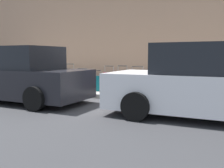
{
  "coord_description": "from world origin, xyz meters",
  "views": [
    {
      "loc": [
        -3.35,
        7.68,
        1.42
      ],
      "look_at": [
        -0.13,
        0.14,
        0.53
      ],
      "focal_mm": 41.76,
      "sensor_mm": 36.0,
      "label": 1
    }
  ],
  "objects": [
    {
      "name": "suitcase_black_5",
      "position": [
        -0.67,
        -0.81,
        0.45
      ],
      "size": [
        0.48,
        0.25,
        0.93
      ],
      "color": "black",
      "rests_on": "sidewalk_curb"
    },
    {
      "name": "suitcase_red_6",
      "position": [
        -0.14,
        -0.77,
        0.49
      ],
      "size": [
        0.4,
        0.26,
        0.95
      ],
      "color": "red",
      "rests_on": "sidewalk_curb"
    },
    {
      "name": "suitcase_navy_4",
      "position": [
        -1.2,
        -0.82,
        0.51
      ],
      "size": [
        0.4,
        0.28,
        1.04
      ],
      "color": "navy",
      "rests_on": "sidewalk_curb"
    },
    {
      "name": "suitcase_olive_10",
      "position": [
        1.95,
        -0.71,
        0.52
      ],
      "size": [
        0.38,
        0.23,
        0.99
      ],
      "color": "#59601E",
      "rests_on": "sidewalk_curb"
    },
    {
      "name": "suitcase_olive_3",
      "position": [
        -1.73,
        -0.7,
        0.49
      ],
      "size": [
        0.46,
        0.24,
        0.76
      ],
      "color": "#59601E",
      "rests_on": "sidewalk_curb"
    },
    {
      "name": "suitcase_silver_9",
      "position": [
        1.44,
        -0.74,
        0.52
      ],
      "size": [
        0.44,
        0.23,
        0.82
      ],
      "color": "#9EA0A8",
      "rests_on": "sidewalk_curb"
    },
    {
      "name": "sidewalk_curb",
      "position": [
        0.0,
        -2.5,
        0.07
      ],
      "size": [
        18.0,
        5.0,
        0.14
      ],
      "primitive_type": "cube",
      "color": "#9E9B93",
      "rests_on": "ground_plane"
    },
    {
      "name": "suitcase_maroon_7",
      "position": [
        0.36,
        -0.77,
        0.49
      ],
      "size": [
        0.41,
        0.2,
        0.93
      ],
      "color": "maroon",
      "rests_on": "sidewalk_curb"
    },
    {
      "name": "suitcase_teal_1",
      "position": [
        -2.8,
        -0.72,
        0.5
      ],
      "size": [
        0.36,
        0.26,
        0.98
      ],
      "color": "#0F606B",
      "rests_on": "sidewalk_curb"
    },
    {
      "name": "building_facade_sidewalk_side",
      "position": [
        0.0,
        -7.47,
        4.16
      ],
      "size": [
        24.0,
        3.0,
        8.32
      ],
      "primitive_type": "cube",
      "color": "#9E7A60",
      "rests_on": "ground_plane"
    },
    {
      "name": "bollard_post",
      "position": [
        3.46,
        -0.6,
        0.58
      ],
      "size": [
        0.15,
        0.15,
        0.89
      ],
      "primitive_type": "cylinder",
      "color": "brown",
      "rests_on": "sidewalk_curb"
    },
    {
      "name": "suitcase_teal_8",
      "position": [
        0.89,
        -0.78,
        0.42
      ],
      "size": [
        0.44,
        0.25,
        0.77
      ],
      "color": "#0F606B",
      "rests_on": "sidewalk_curb"
    },
    {
      "name": "parked_car_white_0",
      "position": [
        -3.12,
        1.43,
        0.79
      ],
      "size": [
        4.77,
        2.24,
        1.7
      ],
      "color": "silver",
      "rests_on": "ground_plane"
    },
    {
      "name": "ground_plane",
      "position": [
        0.0,
        0.0,
        0.0
      ],
      "size": [
        40.0,
        40.0,
        0.0
      ],
      "primitive_type": "plane",
      "color": "#333335"
    },
    {
      "name": "suitcase_maroon_0",
      "position": [
        -3.28,
        -0.8,
        0.46
      ],
      "size": [
        0.4,
        0.29,
        0.95
      ],
      "color": "maroon",
      "rests_on": "sidewalk_curb"
    },
    {
      "name": "parked_car_charcoal_1",
      "position": [
        2.35,
        1.43,
        0.79
      ],
      "size": [
        4.36,
        2.17,
        1.69
      ],
      "color": "black",
      "rests_on": "ground_plane"
    },
    {
      "name": "suitcase_silver_2",
      "position": [
        -2.29,
        -0.81,
        0.52
      ],
      "size": [
        0.46,
        0.22,
        1.0
      ],
      "color": "#9EA0A8",
      "rests_on": "sidewalk_curb"
    },
    {
      "name": "fire_hydrant",
      "position": [
        2.69,
        -0.75,
        0.53
      ],
      "size": [
        0.39,
        0.21,
        0.76
      ],
      "color": "red",
      "rests_on": "sidewalk_curb"
    }
  ]
}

